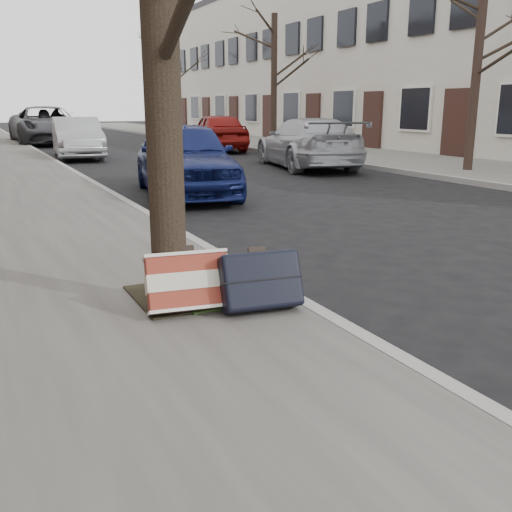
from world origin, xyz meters
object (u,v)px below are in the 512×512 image
suitcase_red (187,282)px  car_near_front (185,158)px  car_near_mid (77,138)px  suitcase_navy (260,280)px

suitcase_red → car_near_front: 6.61m
suitcase_red → car_near_front: car_near_front is taller
suitcase_red → car_near_mid: bearing=92.1°
suitcase_red → car_near_front: bearing=79.3°
car_near_front → car_near_mid: size_ratio=1.04×
suitcase_red → car_near_front: size_ratio=0.15×
car_near_mid → suitcase_navy: bearing=-89.8°
suitcase_red → car_near_mid: 14.96m
suitcase_navy → suitcase_red: bearing=164.8°
suitcase_navy → car_near_mid: (1.33, 15.06, 0.28)m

